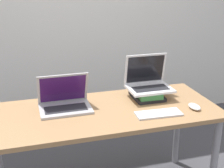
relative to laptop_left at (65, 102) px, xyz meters
name	(u,v)px	position (x,y,z in m)	size (l,w,h in m)	color
desk	(103,121)	(0.24, -0.10, -0.13)	(1.57, 0.67, 0.71)	#9E754C
laptop_left	(65,102)	(0.00, 0.00, 0.00)	(0.34, 0.25, 0.24)	#B2B2B7
book_stack	(147,94)	(0.61, 0.02, -0.02)	(0.21, 0.25, 0.07)	black
laptop_on_books	(148,82)	(0.62, 0.05, 0.07)	(0.32, 0.24, 0.25)	silver
wireless_keyboard	(159,114)	(0.57, -0.27, -0.04)	(0.31, 0.13, 0.01)	silver
mouse	(194,107)	(0.84, -0.25, -0.03)	(0.07, 0.11, 0.03)	white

